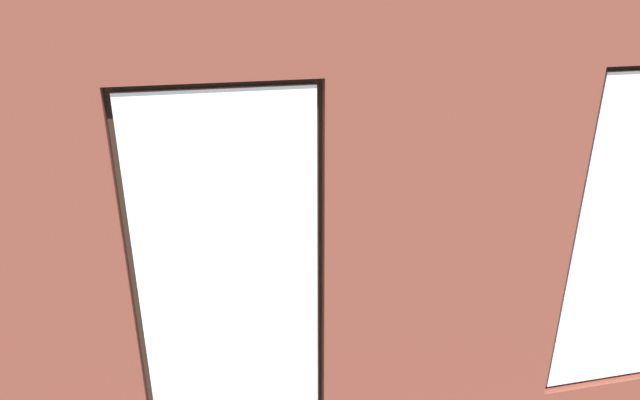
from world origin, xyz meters
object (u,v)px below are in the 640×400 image
Objects in this scene: remote_black at (289,224)px; tv_flatscreen at (6,212)px; cup_ceramic at (245,224)px; potted_plant_near_tv at (50,274)px; coffee_table at (279,225)px; potted_plant_by_left_couch at (465,171)px; potted_plant_between_couches at (553,306)px; papasan_chair at (216,175)px; media_console at (19,271)px; potted_plant_foreground_right at (82,160)px; couch_left at (551,213)px; table_plant_small at (278,211)px; potted_plant_mid_room_small at (369,209)px; potted_plant_corner_near_left at (476,135)px; couch_by_window at (367,376)px.

tv_flatscreen is (2.66, 0.10, 0.43)m from remote_black.
potted_plant_near_tv reaches higher than cup_ceramic.
coffee_table is 1.09× the size of tv_flatscreen.
potted_plant_by_left_couch is 3.74m from potted_plant_between_couches.
potted_plant_between_couches is at bearing 119.05° from papasan_chair.
coffee_table is 1.67m from papasan_chair.
cup_ceramic is at bearing 18.19° from coffee_table.
remote_black is at bearing -177.79° from media_console.
papasan_chair is 1.68× the size of potted_plant_by_left_couch.
potted_plant_foreground_right is at bearing -40.32° from coffee_table.
couch_left is 1.81× the size of media_console.
potted_plant_near_tv is at bearing 33.48° from cup_ceramic.
remote_black is (-0.09, 0.12, 0.06)m from coffee_table.
potted_plant_between_couches is at bearing 131.76° from potted_plant_foreground_right.
cup_ceramic is at bearing -146.52° from potted_plant_near_tv.
table_plant_small is (-0.37, -0.12, 0.07)m from cup_ceramic.
tv_flatscreen reaches higher than potted_plant_by_left_couch.
papasan_chair is (3.69, -1.84, 0.11)m from couch_left.
potted_plant_by_left_couch reaches higher than potted_plant_mid_room_small.
potted_plant_by_left_couch reaches higher than media_console.
potted_plant_by_left_couch is at bearing -153.63° from potted_plant_mid_room_small.
coffee_table is at bearing -56.18° from potted_plant_between_couches.
couch_left is 1.76× the size of potted_plant_corner_near_left.
couch_left is (-2.86, -2.23, 0.00)m from couch_by_window.
potted_plant_by_left_couch is at bearing -124.22° from couch_by_window.
tv_flatscreen is 1.80× the size of potted_plant_by_left_couch.
potted_plant_near_tv is 0.88× the size of potted_plant_between_couches.
media_console is at bearing 14.25° from potted_plant_by_left_couch.
potted_plant_between_couches reaches higher than cup_ceramic.
papasan_chair is 3.32m from potted_plant_by_left_couch.
potted_plant_corner_near_left reaches higher than table_plant_small.
potted_plant_corner_near_left is 4.74m from potted_plant_between_couches.
coffee_table is 2.48× the size of potted_plant_mid_room_small.
papasan_chair is 0.78× the size of potted_plant_between_couches.
media_console is 0.62m from tv_flatscreen.
potted_plant_between_couches reaches higher than media_console.
media_console is (2.81, -2.27, -0.09)m from couch_by_window.
tv_flatscreen is at bearing -28.01° from potted_plant_between_couches.
tv_flatscreen is at bearing 8.46° from potted_plant_mid_room_small.
cup_ceramic is at bearing -49.21° from potted_plant_between_couches.
papasan_chair is at bearing -7.79° from potted_plant_by_left_couch.
couch_by_window is 11.04× the size of remote_black.
couch_left is at bearing 175.02° from table_plant_small.
coffee_table is at bearing -84.31° from couch_by_window.
coffee_table is 2.99m from potted_plant_foreground_right.
couch_left reaches higher than cup_ceramic.
potted_plant_corner_near_left is at bearing -142.23° from potted_plant_mid_room_small.
potted_plant_corner_near_left is 0.82× the size of potted_plant_foreground_right.
tv_flatscreen is 6.24m from potted_plant_corner_near_left.
couch_by_window is 2.38m from remote_black.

